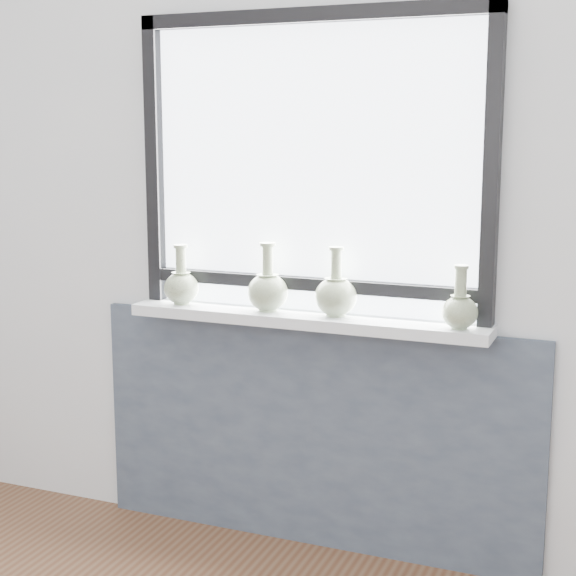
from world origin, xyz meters
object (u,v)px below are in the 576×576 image
at_px(windowsill, 305,319).
at_px(vase_b, 268,290).
at_px(vase_a, 181,285).
at_px(vase_d, 460,309).
at_px(vase_c, 336,294).

height_order(windowsill, vase_b, vase_b).
height_order(vase_a, vase_d, vase_a).
bearing_deg(vase_c, vase_b, -177.71).
bearing_deg(vase_a, vase_c, 1.49).
bearing_deg(vase_a, windowsill, 0.84).
height_order(vase_c, vase_d, vase_c).
relative_size(vase_a, vase_d, 1.06).
xyz_separation_m(windowsill, vase_d, (0.55, -0.03, 0.09)).
bearing_deg(windowsill, vase_c, 4.37).
bearing_deg(vase_c, vase_d, -4.69).
bearing_deg(vase_b, vase_d, -2.14).
relative_size(windowsill, vase_a, 5.90).
relative_size(windowsill, vase_c, 5.41).
bearing_deg(vase_d, vase_c, 175.31).
distance_m(windowsill, vase_c, 0.15).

